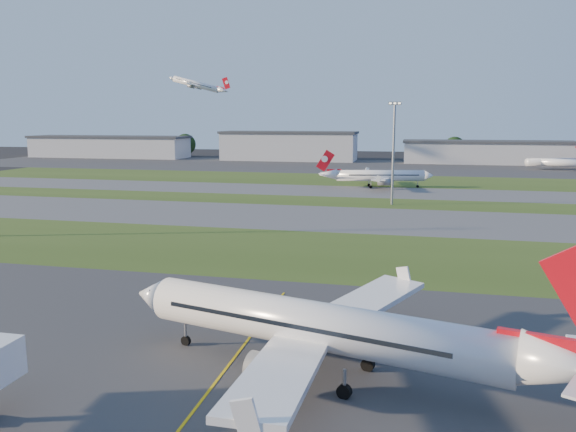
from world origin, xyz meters
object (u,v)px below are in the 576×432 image
(airliner_taxiing, at_px, (379,176))
(mini_jet_near, at_px, (554,162))
(light_mast_centre, at_px, (394,146))
(airliner_parked, at_px, (320,327))
(mini_jet_far, at_px, (564,163))

(airliner_taxiing, relative_size, mini_jet_near, 1.27)
(light_mast_centre, bearing_deg, airliner_parked, -91.04)
(airliner_taxiing, bearing_deg, mini_jet_far, -144.17)
(airliner_parked, distance_m, mini_jet_far, 225.61)
(airliner_taxiing, xyz_separation_m, mini_jet_near, (69.84, 84.35, -0.48))
(mini_jet_near, bearing_deg, mini_jet_far, -84.01)
(mini_jet_far, bearing_deg, light_mast_centre, -106.73)
(airliner_taxiing, bearing_deg, mini_jet_near, -141.21)
(mini_jet_near, bearing_deg, light_mast_centre, -143.30)
(airliner_taxiing, bearing_deg, airliner_parked, 80.00)
(mini_jet_near, distance_m, light_mast_centre, 136.76)
(airliner_taxiing, distance_m, light_mast_centre, 37.89)
(airliner_parked, relative_size, airliner_taxiing, 1.14)
(airliner_parked, relative_size, mini_jet_near, 1.45)
(mini_jet_near, distance_m, mini_jet_far, 5.90)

